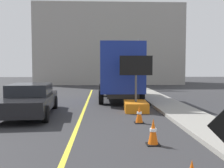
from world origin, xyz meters
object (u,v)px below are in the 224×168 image
at_px(box_truck, 119,71).
at_px(pickup_car, 30,99).
at_px(highway_guide_sign, 131,55).
at_px(traffic_cone_far_lane, 139,114).
at_px(traffic_cone_mid_lane, 153,132).
at_px(arrow_board_trailer, 136,101).

relative_size(box_truck, pickup_car, 1.30).
height_order(pickup_car, highway_guide_sign, highway_guide_sign).
relative_size(pickup_car, traffic_cone_far_lane, 7.58).
bearing_deg(traffic_cone_far_lane, traffic_cone_mid_lane, -90.75).
distance_m(box_truck, highway_guide_sign, 9.48).
distance_m(box_truck, traffic_cone_mid_lane, 9.93).
xyz_separation_m(highway_guide_sign, traffic_cone_far_lane, (-1.59, -16.19, -3.08)).
bearing_deg(highway_guide_sign, traffic_cone_far_lane, -95.60).
relative_size(box_truck, highway_guide_sign, 1.37).
xyz_separation_m(arrow_board_trailer, pickup_car, (-4.90, -0.85, 0.22)).
bearing_deg(traffic_cone_mid_lane, box_truck, 91.38).
height_order(arrow_board_trailer, box_truck, box_truck).
distance_m(arrow_board_trailer, traffic_cone_mid_lane, 5.59).
distance_m(box_truck, traffic_cone_far_lane, 7.20).
height_order(box_truck, pickup_car, box_truck).
bearing_deg(traffic_cone_mid_lane, pickup_car, 134.30).
height_order(arrow_board_trailer, highway_guide_sign, highway_guide_sign).
bearing_deg(arrow_board_trailer, box_truck, 97.03).
bearing_deg(traffic_cone_mid_lane, highway_guide_sign, 85.11).
distance_m(arrow_board_trailer, pickup_car, 4.98).
xyz_separation_m(arrow_board_trailer, traffic_cone_far_lane, (-0.25, -2.80, -0.14)).
bearing_deg(arrow_board_trailer, highway_guide_sign, 84.29).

